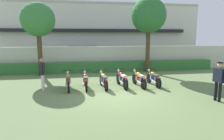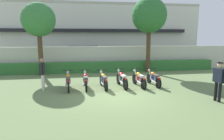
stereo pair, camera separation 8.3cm
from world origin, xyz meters
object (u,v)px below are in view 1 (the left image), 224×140
object	(u,v)px
motorcycle_in_row_2	(104,80)
motorcycle_in_row_5	(154,78)
tree_far_side	(149,16)
motorcycle_in_row_1	(86,80)
motorcycle_in_row_3	(122,79)
inspector_person	(42,71)
officer_0	(219,78)
motorcycle_in_row_0	(68,81)
parked_car	(84,56)
tree_near_inspector	(38,20)
motorcycle_in_row_4	(139,79)

from	to	relation	value
motorcycle_in_row_2	motorcycle_in_row_5	world-z (taller)	motorcycle_in_row_2
tree_far_side	motorcycle_in_row_5	xyz separation A→B (m)	(-1.13, -4.28, -3.88)
motorcycle_in_row_1	motorcycle_in_row_2	distance (m)	0.97
motorcycle_in_row_3	inspector_person	size ratio (longest dim) A/B	1.18
tree_far_side	motorcycle_in_row_2	xyz separation A→B (m)	(-4.02, -4.38, -3.87)
tree_far_side	officer_0	bearing A→B (deg)	-85.46
motorcycle_in_row_2	inspector_person	bearing A→B (deg)	81.94
motorcycle_in_row_3	inspector_person	bearing A→B (deg)	83.54
motorcycle_in_row_1	inspector_person	world-z (taller)	inspector_person
officer_0	motorcycle_in_row_0	bearing A→B (deg)	-31.08
motorcycle_in_row_0	motorcycle_in_row_5	bearing A→B (deg)	-92.62
officer_0	motorcycle_in_row_5	bearing A→B (deg)	-67.33
parked_car	motorcycle_in_row_0	world-z (taller)	parked_car
tree_near_inspector	parked_car	bearing A→B (deg)	55.21
parked_car	motorcycle_in_row_5	bearing A→B (deg)	-64.87
motorcycle_in_row_4	tree_far_side	bearing A→B (deg)	-30.87
parked_car	motorcycle_in_row_0	xyz separation A→B (m)	(-1.12, -8.78, -0.48)
tree_near_inspector	motorcycle_in_row_4	bearing A→B (deg)	-34.56
tree_near_inspector	tree_far_side	bearing A→B (deg)	1.68
motorcycle_in_row_5	inspector_person	world-z (taller)	inspector_person
tree_near_inspector	motorcycle_in_row_0	distance (m)	5.77
tree_near_inspector	motorcycle_in_row_2	size ratio (longest dim) A/B	2.76
tree_far_side	motorcycle_in_row_3	bearing A→B (deg)	-124.77
motorcycle_in_row_1	motorcycle_in_row_5	world-z (taller)	motorcycle_in_row_1
motorcycle_in_row_3	motorcycle_in_row_2	bearing A→B (deg)	88.87
motorcycle_in_row_3	parked_car	bearing A→B (deg)	6.54
motorcycle_in_row_0	motorcycle_in_row_2	xyz separation A→B (m)	(1.88, 0.01, -0.01)
tree_near_inspector	inspector_person	world-z (taller)	tree_near_inspector
motorcycle_in_row_5	tree_far_side	bearing A→B (deg)	-19.12
inspector_person	tree_far_side	bearing A→B (deg)	30.26
parked_car	motorcycle_in_row_4	distance (m)	9.19
motorcycle_in_row_5	officer_0	bearing A→B (deg)	-155.38
motorcycle_in_row_5	inspector_person	xyz separation A→B (m)	(-6.08, 0.07, 0.55)
motorcycle_in_row_5	motorcycle_in_row_0	bearing A→B (deg)	87.00
tree_far_side	officer_0	size ratio (longest dim) A/B	3.33
parked_car	motorcycle_in_row_5	xyz separation A→B (m)	(3.65, -8.67, -0.50)
motorcycle_in_row_5	motorcycle_in_row_3	bearing A→B (deg)	86.46
tree_near_inspector	officer_0	world-z (taller)	tree_near_inspector
parked_car	officer_0	distance (m)	12.95
motorcycle_in_row_5	parked_car	bearing A→B (deg)	18.54
motorcycle_in_row_5	inspector_person	distance (m)	6.10
motorcycle_in_row_0	motorcycle_in_row_4	size ratio (longest dim) A/B	0.98
motorcycle_in_row_4	motorcycle_in_row_5	bearing A→B (deg)	-91.14
tree_near_inspector	motorcycle_in_row_3	xyz separation A→B (m)	(5.01, -4.07, -3.42)
tree_far_side	motorcycle_in_row_1	distance (m)	7.66
motorcycle_in_row_0	motorcycle_in_row_5	xyz separation A→B (m)	(4.77, 0.11, -0.02)
officer_0	motorcycle_in_row_4	bearing A→B (deg)	-55.63
motorcycle_in_row_3	motorcycle_in_row_5	world-z (taller)	motorcycle_in_row_3
motorcycle_in_row_1	parked_car	bearing A→B (deg)	-2.40
motorcycle_in_row_1	motorcycle_in_row_4	xyz separation A→B (m)	(2.98, -0.03, 0.00)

